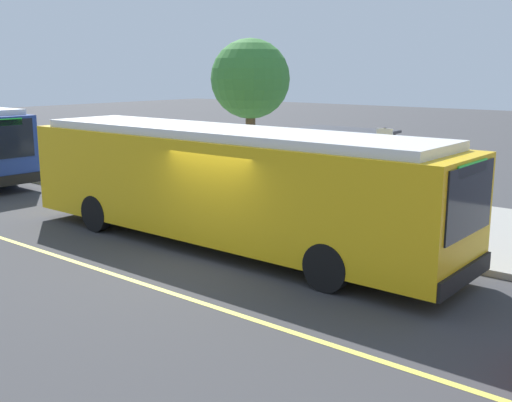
{
  "coord_description": "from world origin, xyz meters",
  "views": [
    {
      "loc": [
        9.4,
        -10.12,
        4.32
      ],
      "look_at": [
        0.39,
        0.9,
        1.31
      ],
      "focal_mm": 43.44,
      "sensor_mm": 36.0,
      "label": 1
    }
  ],
  "objects_px": {
    "pedestrian_commuter": "(281,178)",
    "waiting_bench": "(346,194)",
    "route_sign_post": "(383,168)",
    "transit_bus_main": "(225,182)"
  },
  "relations": [
    {
      "from": "waiting_bench",
      "to": "pedestrian_commuter",
      "type": "xyz_separation_m",
      "value": [
        -1.57,
        -1.23,
        0.48
      ]
    },
    {
      "from": "pedestrian_commuter",
      "to": "transit_bus_main",
      "type": "bearing_deg",
      "value": -74.53
    },
    {
      "from": "transit_bus_main",
      "to": "pedestrian_commuter",
      "type": "height_order",
      "value": "transit_bus_main"
    },
    {
      "from": "transit_bus_main",
      "to": "waiting_bench",
      "type": "distance_m",
      "value": 4.99
    },
    {
      "from": "transit_bus_main",
      "to": "route_sign_post",
      "type": "relative_size",
      "value": 4.39
    },
    {
      "from": "waiting_bench",
      "to": "route_sign_post",
      "type": "distance_m",
      "value": 3.53
    },
    {
      "from": "waiting_bench",
      "to": "pedestrian_commuter",
      "type": "height_order",
      "value": "pedestrian_commuter"
    },
    {
      "from": "waiting_bench",
      "to": "route_sign_post",
      "type": "relative_size",
      "value": 0.57
    },
    {
      "from": "pedestrian_commuter",
      "to": "waiting_bench",
      "type": "bearing_deg",
      "value": 38.14
    },
    {
      "from": "waiting_bench",
      "to": "pedestrian_commuter",
      "type": "distance_m",
      "value": 2.06
    }
  ]
}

